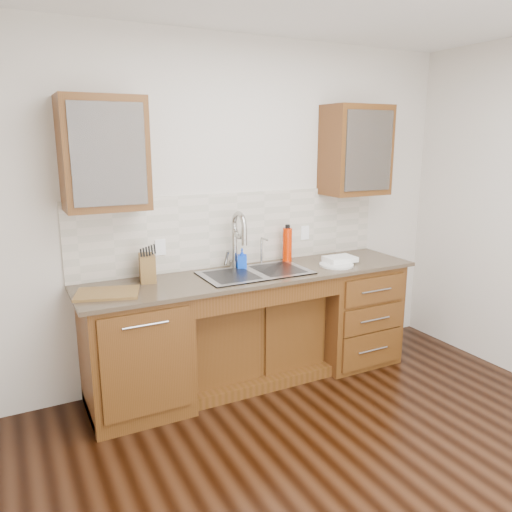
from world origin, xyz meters
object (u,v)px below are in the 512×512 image
plate (336,265)px  knife_block (147,268)px  water_bottle (287,245)px  cutting_board (107,293)px  soap_bottle (242,259)px

plate → knife_block: size_ratio=1.42×
water_bottle → cutting_board: (-1.53, -0.24, -0.13)m
soap_bottle → water_bottle: (0.44, 0.04, 0.06)m
plate → knife_block: (-1.49, 0.27, 0.09)m
soap_bottle → water_bottle: water_bottle is taller
water_bottle → cutting_board: water_bottle is taller
knife_block → cutting_board: 0.39m
knife_block → water_bottle: bearing=12.0°
knife_block → cutting_board: size_ratio=0.49×
plate → soap_bottle: bearing=159.8°
soap_bottle → plate: soap_bottle is taller
soap_bottle → water_bottle: bearing=29.6°
soap_bottle → knife_block: 0.76m
water_bottle → knife_block: water_bottle is taller
cutting_board → knife_block: bearing=30.9°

